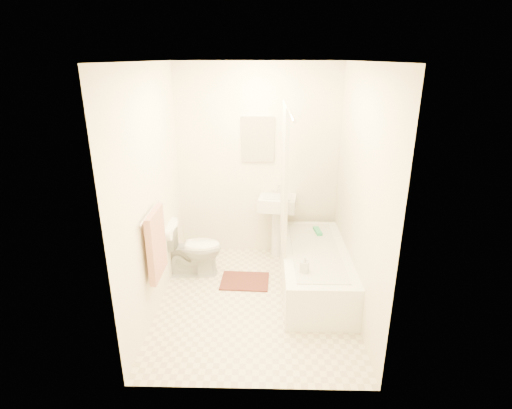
{
  "coord_description": "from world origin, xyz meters",
  "views": [
    {
      "loc": [
        0.09,
        -3.63,
        2.43
      ],
      "look_at": [
        0.0,
        0.25,
        1.0
      ],
      "focal_mm": 28.0,
      "sensor_mm": 36.0,
      "label": 1
    }
  ],
  "objects_px": {
    "bath_mat": "(245,281)",
    "sink": "(277,224)",
    "soap_bottle": "(305,265)",
    "toilet": "(193,248)",
    "bathtub": "(314,269)"
  },
  "relations": [
    {
      "from": "bath_mat",
      "to": "sink",
      "type": "bearing_deg",
      "value": 60.78
    },
    {
      "from": "bath_mat",
      "to": "soap_bottle",
      "type": "xyz_separation_m",
      "value": [
        0.61,
        -0.56,
        0.53
      ]
    },
    {
      "from": "toilet",
      "to": "bathtub",
      "type": "height_order",
      "value": "toilet"
    },
    {
      "from": "sink",
      "to": "soap_bottle",
      "type": "xyz_separation_m",
      "value": [
        0.23,
        -1.24,
        0.1
      ]
    },
    {
      "from": "bath_mat",
      "to": "bathtub",
      "type": "bearing_deg",
      "value": -5.67
    },
    {
      "from": "bathtub",
      "to": "soap_bottle",
      "type": "distance_m",
      "value": 0.6
    },
    {
      "from": "sink",
      "to": "bathtub",
      "type": "distance_m",
      "value": 0.88
    },
    {
      "from": "bath_mat",
      "to": "toilet",
      "type": "bearing_deg",
      "value": 162.96
    },
    {
      "from": "soap_bottle",
      "to": "bathtub",
      "type": "bearing_deg",
      "value": 71.37
    },
    {
      "from": "toilet",
      "to": "bathtub",
      "type": "bearing_deg",
      "value": -104.58
    },
    {
      "from": "toilet",
      "to": "bath_mat",
      "type": "relative_size",
      "value": 1.23
    },
    {
      "from": "toilet",
      "to": "soap_bottle",
      "type": "bearing_deg",
      "value": -125.13
    },
    {
      "from": "toilet",
      "to": "bath_mat",
      "type": "height_order",
      "value": "toilet"
    },
    {
      "from": "sink",
      "to": "bath_mat",
      "type": "relative_size",
      "value": 1.62
    },
    {
      "from": "bathtub",
      "to": "bath_mat",
      "type": "height_order",
      "value": "bathtub"
    }
  ]
}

